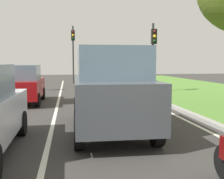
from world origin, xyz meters
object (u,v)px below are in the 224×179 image
at_px(car_suv_ahead, 110,89).
at_px(traffic_light_far_median, 73,46).
at_px(traffic_light_near_right, 153,47).
at_px(car_hatchback_far, 23,84).

height_order(car_suv_ahead, traffic_light_far_median, traffic_light_far_median).
xyz_separation_m(traffic_light_near_right, traffic_light_far_median, (-4.72, 8.41, 0.55)).
bearing_deg(car_suv_ahead, car_hatchback_far, 120.55).
xyz_separation_m(car_hatchback_far, traffic_light_far_median, (2.56, 11.60, 2.51)).
distance_m(car_suv_ahead, traffic_light_far_median, 17.47).
bearing_deg(traffic_light_near_right, traffic_light_far_median, 119.32).
bearing_deg(car_suv_ahead, traffic_light_far_median, 93.49).
bearing_deg(traffic_light_near_right, car_suv_ahead, -114.69).
distance_m(car_suv_ahead, car_hatchback_far, 6.55).
height_order(car_hatchback_far, traffic_light_far_median, traffic_light_far_median).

